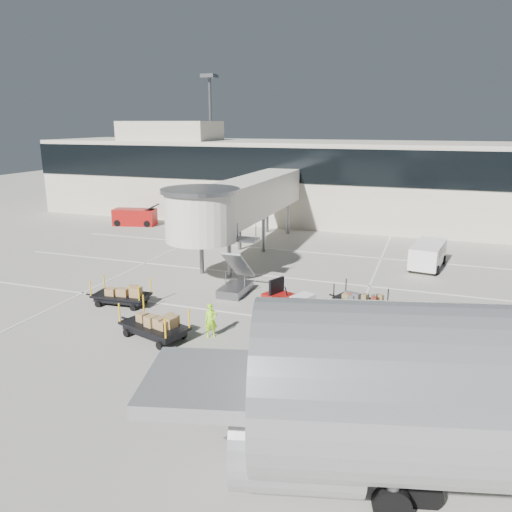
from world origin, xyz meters
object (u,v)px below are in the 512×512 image
(minivan, at_px, (428,253))
(baggage_tug, at_px, (289,302))
(ground_worker, at_px, (211,321))
(suitcase_cart, at_px, (358,300))
(box_cart_near, at_px, (153,325))
(box_cart_far, at_px, (121,296))
(belt_loader, at_px, (135,217))

(minivan, bearing_deg, baggage_tug, -111.31)
(ground_worker, bearing_deg, baggage_tug, 23.79)
(suitcase_cart, bearing_deg, box_cart_near, -117.57)
(box_cart_near, bearing_deg, box_cart_far, 158.47)
(baggage_tug, relative_size, suitcase_cart, 0.89)
(ground_worker, bearing_deg, box_cart_far, 127.01)
(minivan, bearing_deg, ground_worker, -112.05)
(suitcase_cart, xyz_separation_m, ground_worker, (-6.01, -6.11, 0.37))
(suitcase_cart, height_order, belt_loader, belt_loader)
(suitcase_cart, distance_m, belt_loader, 28.90)
(baggage_tug, distance_m, suitcase_cart, 3.92)
(box_cart_near, relative_size, minivan, 0.87)
(baggage_tug, relative_size, box_cart_far, 0.79)
(ground_worker, bearing_deg, box_cart_near, 167.12)
(belt_loader, bearing_deg, baggage_tug, -52.91)
(box_cart_far, bearing_deg, suitcase_cart, 12.58)
(belt_loader, bearing_deg, ground_worker, -62.69)
(ground_worker, bearing_deg, minivan, 25.87)
(suitcase_cart, relative_size, ground_worker, 2.02)
(box_cart_far, bearing_deg, belt_loader, 116.46)
(box_cart_near, height_order, box_cart_far, box_cart_near)
(ground_worker, height_order, minivan, minivan)
(minivan, distance_m, belt_loader, 28.26)
(minivan, bearing_deg, box_cart_near, -116.75)
(baggage_tug, height_order, minivan, baggage_tug)
(ground_worker, relative_size, minivan, 0.35)
(box_cart_near, bearing_deg, ground_worker, 38.29)
(suitcase_cart, bearing_deg, minivan, 93.56)
(box_cart_near, height_order, belt_loader, belt_loader)
(minivan, height_order, belt_loader, belt_loader)
(suitcase_cart, relative_size, box_cart_near, 0.82)
(belt_loader, bearing_deg, box_cart_near, -67.98)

